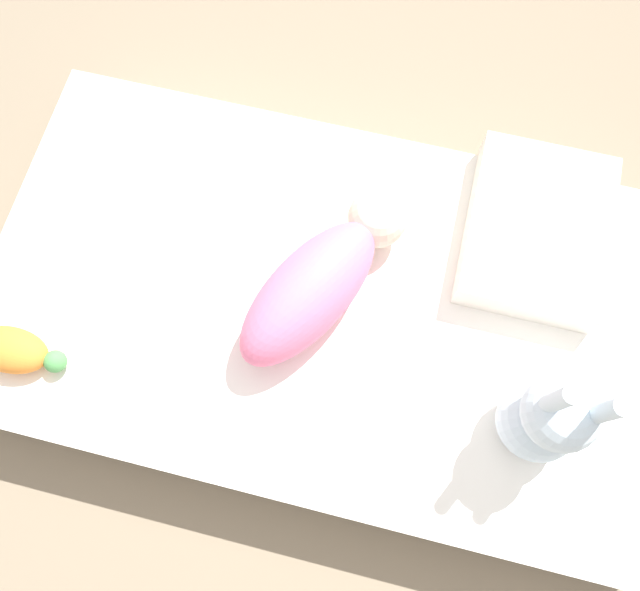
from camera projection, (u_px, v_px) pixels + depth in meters
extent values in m
plane|color=#7A6B56|center=(329.00, 324.00, 1.58)|extent=(12.00, 12.00, 0.00)
cube|color=white|center=(330.00, 313.00, 1.48)|extent=(1.55, 0.87, 0.21)
ellipsoid|color=pink|center=(309.00, 293.00, 1.29)|extent=(0.32, 0.42, 0.18)
sphere|color=beige|center=(377.00, 218.00, 1.35)|extent=(0.13, 0.13, 0.13)
cube|color=white|center=(537.00, 230.00, 1.39)|extent=(0.30, 0.40, 0.09)
sphere|color=silver|center=(537.00, 421.00, 1.22)|extent=(0.16, 0.16, 0.16)
sphere|color=silver|center=(561.00, 413.00, 1.10)|extent=(0.14, 0.14, 0.14)
cylinder|color=silver|center=(559.00, 400.00, 1.01)|extent=(0.03, 0.03, 0.11)
cylinder|color=silver|center=(608.00, 411.00, 1.00)|extent=(0.03, 0.03, 0.11)
ellipsoid|color=orange|center=(10.00, 350.00, 1.31)|extent=(0.17, 0.10, 0.08)
sphere|color=#4C934C|center=(55.00, 361.00, 1.31)|extent=(0.05, 0.05, 0.05)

